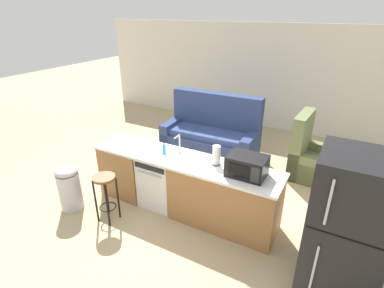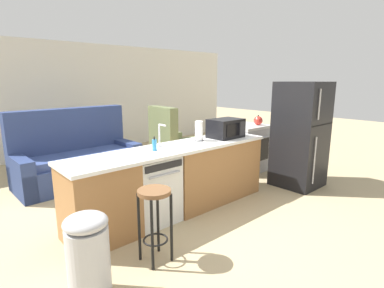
{
  "view_description": "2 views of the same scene",
  "coord_description": "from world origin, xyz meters",
  "px_view_note": "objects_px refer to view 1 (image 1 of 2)",
  "views": [
    {
      "loc": [
        2.15,
        -3.33,
        2.91
      ],
      "look_at": [
        0.22,
        0.16,
        1.09
      ],
      "focal_mm": 28.0,
      "sensor_mm": 36.0,
      "label": 1
    },
    {
      "loc": [
        -2.22,
        -2.98,
        1.76
      ],
      "look_at": [
        0.62,
        0.2,
        0.84
      ],
      "focal_mm": 28.0,
      "sensor_mm": 36.0,
      "label": 2
    }
  ],
  "objects_px": {
    "dishwasher": "(162,180)",
    "stove_range": "(345,208)",
    "refrigerator": "(345,233)",
    "couch": "(212,135)",
    "trash_bin": "(69,188)",
    "microwave": "(247,166)",
    "soap_bottle": "(164,150)",
    "armchair": "(310,159)",
    "paper_towel_roll": "(216,155)",
    "kettle": "(368,182)",
    "bar_stool": "(105,189)"
  },
  "relations": [
    {
      "from": "dishwasher",
      "to": "stove_range",
      "type": "relative_size",
      "value": 0.93
    },
    {
      "from": "refrigerator",
      "to": "couch",
      "type": "height_order",
      "value": "refrigerator"
    },
    {
      "from": "trash_bin",
      "to": "couch",
      "type": "height_order",
      "value": "couch"
    },
    {
      "from": "microwave",
      "to": "soap_bottle",
      "type": "height_order",
      "value": "microwave"
    },
    {
      "from": "refrigerator",
      "to": "armchair",
      "type": "bearing_deg",
      "value": 104.66
    },
    {
      "from": "paper_towel_roll",
      "to": "soap_bottle",
      "type": "distance_m",
      "value": 0.83
    },
    {
      "from": "kettle",
      "to": "bar_stool",
      "type": "xyz_separation_m",
      "value": [
        -3.23,
        -1.17,
        -0.45
      ]
    },
    {
      "from": "stove_range",
      "to": "bar_stool",
      "type": "xyz_separation_m",
      "value": [
        -3.06,
        -1.3,
        0.08
      ]
    },
    {
      "from": "kettle",
      "to": "refrigerator",
      "type": "bearing_deg",
      "value": -99.85
    },
    {
      "from": "bar_stool",
      "to": "couch",
      "type": "height_order",
      "value": "couch"
    },
    {
      "from": "dishwasher",
      "to": "stove_range",
      "type": "height_order",
      "value": "stove_range"
    },
    {
      "from": "armchair",
      "to": "microwave",
      "type": "bearing_deg",
      "value": -104.81
    },
    {
      "from": "paper_towel_roll",
      "to": "couch",
      "type": "relative_size",
      "value": 0.14
    },
    {
      "from": "stove_range",
      "to": "dishwasher",
      "type": "bearing_deg",
      "value": -168.09
    },
    {
      "from": "trash_bin",
      "to": "armchair",
      "type": "xyz_separation_m",
      "value": [
        3.07,
        2.89,
        -0.03
      ]
    },
    {
      "from": "stove_range",
      "to": "couch",
      "type": "xyz_separation_m",
      "value": [
        -2.72,
        1.57,
        -0.06
      ]
    },
    {
      "from": "dishwasher",
      "to": "stove_range",
      "type": "bearing_deg",
      "value": 11.91
    },
    {
      "from": "dishwasher",
      "to": "refrigerator",
      "type": "bearing_deg",
      "value": -11.93
    },
    {
      "from": "refrigerator",
      "to": "trash_bin",
      "type": "xyz_separation_m",
      "value": [
        -3.76,
        -0.27,
        -0.48
      ]
    },
    {
      "from": "dishwasher",
      "to": "trash_bin",
      "type": "height_order",
      "value": "dishwasher"
    },
    {
      "from": "paper_towel_roll",
      "to": "couch",
      "type": "distance_m",
      "value": 2.37
    },
    {
      "from": "soap_bottle",
      "to": "kettle",
      "type": "bearing_deg",
      "value": 9.0
    },
    {
      "from": "dishwasher",
      "to": "armchair",
      "type": "bearing_deg",
      "value": 47.08
    },
    {
      "from": "paper_towel_roll",
      "to": "bar_stool",
      "type": "height_order",
      "value": "paper_towel_roll"
    },
    {
      "from": "dishwasher",
      "to": "paper_towel_roll",
      "type": "relative_size",
      "value": 2.98
    },
    {
      "from": "trash_bin",
      "to": "couch",
      "type": "relative_size",
      "value": 0.37
    },
    {
      "from": "stove_range",
      "to": "microwave",
      "type": "height_order",
      "value": "microwave"
    },
    {
      "from": "trash_bin",
      "to": "dishwasher",
      "type": "bearing_deg",
      "value": 35.45
    },
    {
      "from": "microwave",
      "to": "kettle",
      "type": "xyz_separation_m",
      "value": [
        1.4,
        0.42,
        -0.05
      ]
    },
    {
      "from": "stove_range",
      "to": "armchair",
      "type": "relative_size",
      "value": 0.75
    },
    {
      "from": "couch",
      "to": "microwave",
      "type": "bearing_deg",
      "value": -54.74
    },
    {
      "from": "microwave",
      "to": "paper_towel_roll",
      "type": "height_order",
      "value": "paper_towel_roll"
    },
    {
      "from": "dishwasher",
      "to": "trash_bin",
      "type": "relative_size",
      "value": 1.14
    },
    {
      "from": "dishwasher",
      "to": "soap_bottle",
      "type": "height_order",
      "value": "soap_bottle"
    },
    {
      "from": "dishwasher",
      "to": "bar_stool",
      "type": "relative_size",
      "value": 1.14
    },
    {
      "from": "paper_towel_roll",
      "to": "kettle",
      "type": "distance_m",
      "value": 1.9
    },
    {
      "from": "soap_bottle",
      "to": "bar_stool",
      "type": "distance_m",
      "value": 1.02
    },
    {
      "from": "refrigerator",
      "to": "kettle",
      "type": "relative_size",
      "value": 8.41
    },
    {
      "from": "paper_towel_roll",
      "to": "bar_stool",
      "type": "relative_size",
      "value": 0.38
    },
    {
      "from": "microwave",
      "to": "couch",
      "type": "xyz_separation_m",
      "value": [
        -1.5,
        2.12,
        -0.65
      ]
    },
    {
      "from": "dishwasher",
      "to": "couch",
      "type": "height_order",
      "value": "couch"
    },
    {
      "from": "refrigerator",
      "to": "kettle",
      "type": "height_order",
      "value": "refrigerator"
    },
    {
      "from": "soap_bottle",
      "to": "armchair",
      "type": "bearing_deg",
      "value": 48.26
    },
    {
      "from": "refrigerator",
      "to": "stove_range",
      "type": "bearing_deg",
      "value": 89.99
    },
    {
      "from": "stove_range",
      "to": "bar_stool",
      "type": "relative_size",
      "value": 1.22
    },
    {
      "from": "stove_range",
      "to": "kettle",
      "type": "bearing_deg",
      "value": -36.68
    },
    {
      "from": "stove_range",
      "to": "paper_towel_roll",
      "type": "distance_m",
      "value": 1.86
    },
    {
      "from": "microwave",
      "to": "couch",
      "type": "relative_size",
      "value": 0.25
    },
    {
      "from": "dishwasher",
      "to": "stove_range",
      "type": "distance_m",
      "value": 2.66
    },
    {
      "from": "bar_stool",
      "to": "stove_range",
      "type": "bearing_deg",
      "value": 23.02
    }
  ]
}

